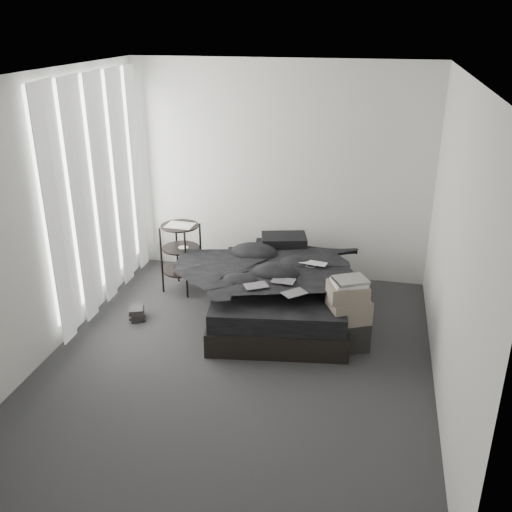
% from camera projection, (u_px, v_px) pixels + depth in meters
% --- Properties ---
extents(floor, '(3.60, 4.20, 0.01)m').
position_uv_depth(floor, '(238.00, 360.00, 5.42)').
color(floor, '#2D2D2F').
rests_on(floor, ground).
extents(ceiling, '(3.60, 4.20, 0.01)m').
position_uv_depth(ceiling, '(234.00, 75.00, 4.41)').
color(ceiling, white).
rests_on(ceiling, ground).
extents(wall_back, '(3.60, 0.01, 2.60)m').
position_uv_depth(wall_back, '(279.00, 172.00, 6.80)').
color(wall_back, silver).
rests_on(wall_back, ground).
extents(wall_front, '(3.60, 0.01, 2.60)m').
position_uv_depth(wall_front, '(138.00, 368.00, 3.03)').
color(wall_front, silver).
rests_on(wall_front, ground).
extents(wall_left, '(0.01, 4.20, 2.60)m').
position_uv_depth(wall_left, '(48.00, 218.00, 5.27)').
color(wall_left, silver).
rests_on(wall_left, ground).
extents(wall_right, '(0.01, 4.20, 2.60)m').
position_uv_depth(wall_right, '(454.00, 250.00, 4.56)').
color(wall_right, silver).
rests_on(wall_right, ground).
extents(window_left, '(0.02, 2.00, 2.30)m').
position_uv_depth(window_left, '(95.00, 186.00, 6.06)').
color(window_left, white).
rests_on(window_left, wall_left).
extents(curtain_left, '(0.06, 2.12, 2.48)m').
position_uv_depth(curtain_left, '(100.00, 193.00, 6.08)').
color(curtain_left, white).
rests_on(curtain_left, wall_left).
extents(bed, '(1.61, 1.98, 0.25)m').
position_uv_depth(bed, '(280.00, 305.00, 6.19)').
color(bed, black).
rests_on(bed, floor).
extents(mattress, '(1.55, 1.92, 0.19)m').
position_uv_depth(mattress, '(280.00, 287.00, 6.10)').
color(mattress, black).
rests_on(mattress, bed).
extents(duvet, '(1.54, 1.72, 0.21)m').
position_uv_depth(duvet, '(280.00, 272.00, 5.98)').
color(duvet, black).
rests_on(duvet, mattress).
extents(pillow_lower, '(0.59, 0.44, 0.12)m').
position_uv_depth(pillow_lower, '(279.00, 249.00, 6.69)').
color(pillow_lower, black).
rests_on(pillow_lower, mattress).
extents(pillow_upper, '(0.58, 0.46, 0.11)m').
position_uv_depth(pillow_upper, '(284.00, 240.00, 6.62)').
color(pillow_upper, black).
rests_on(pillow_upper, pillow_lower).
extents(laptop, '(0.32, 0.23, 0.02)m').
position_uv_depth(laptop, '(312.00, 259.00, 5.99)').
color(laptop, silver).
rests_on(laptop, duvet).
extents(comic_a, '(0.27, 0.24, 0.01)m').
position_uv_depth(comic_a, '(256.00, 280.00, 5.55)').
color(comic_a, black).
rests_on(comic_a, duvet).
extents(comic_b, '(0.24, 0.16, 0.01)m').
position_uv_depth(comic_b, '(283.00, 274.00, 5.65)').
color(comic_b, black).
rests_on(comic_b, duvet).
extents(comic_c, '(0.27, 0.26, 0.01)m').
position_uv_depth(comic_c, '(295.00, 286.00, 5.40)').
color(comic_c, black).
rests_on(comic_c, duvet).
extents(side_stand, '(0.52, 0.52, 0.80)m').
position_uv_depth(side_stand, '(181.00, 258.00, 6.68)').
color(side_stand, black).
rests_on(side_stand, floor).
extents(papers, '(0.32, 0.24, 0.02)m').
position_uv_depth(papers, '(180.00, 226.00, 6.51)').
color(papers, white).
rests_on(papers, side_stand).
extents(floor_books, '(0.22, 0.25, 0.14)m').
position_uv_depth(floor_books, '(137.00, 313.00, 6.14)').
color(floor_books, black).
rests_on(floor_books, floor).
extents(box_lower, '(0.50, 0.45, 0.30)m').
position_uv_depth(box_lower, '(346.00, 333.00, 5.59)').
color(box_lower, black).
rests_on(box_lower, floor).
extents(box_mid, '(0.47, 0.44, 0.23)m').
position_uv_depth(box_mid, '(348.00, 310.00, 5.48)').
color(box_mid, '#6E6357').
rests_on(box_mid, box_lower).
extents(box_upper, '(0.44, 0.39, 0.16)m').
position_uv_depth(box_upper, '(348.00, 291.00, 5.41)').
color(box_upper, '#6E6357').
rests_on(box_upper, box_mid).
extents(art_book_white, '(0.38, 0.34, 0.03)m').
position_uv_depth(art_book_white, '(349.00, 282.00, 5.38)').
color(art_book_white, silver).
rests_on(art_book_white, box_upper).
extents(art_book_snake, '(0.38, 0.35, 0.03)m').
position_uv_depth(art_book_snake, '(351.00, 280.00, 5.36)').
color(art_book_snake, silver).
rests_on(art_book_snake, art_book_white).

